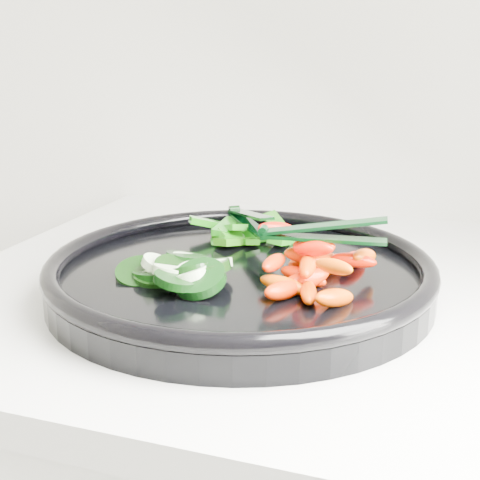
% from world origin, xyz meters
% --- Properties ---
extents(veggie_tray, '(0.45, 0.45, 0.04)m').
position_xyz_m(veggie_tray, '(-0.70, 1.65, 0.95)').
color(veggie_tray, black).
rests_on(veggie_tray, counter).
extents(cucumber_pile, '(0.13, 0.11, 0.04)m').
position_xyz_m(cucumber_pile, '(-0.75, 1.60, 0.96)').
color(cucumber_pile, black).
rests_on(cucumber_pile, veggie_tray).
extents(carrot_pile, '(0.13, 0.16, 0.05)m').
position_xyz_m(carrot_pile, '(-0.62, 1.63, 0.97)').
color(carrot_pile, '#E63B00').
rests_on(carrot_pile, veggie_tray).
extents(pepper_pile, '(0.12, 0.11, 0.04)m').
position_xyz_m(pepper_pile, '(-0.73, 1.74, 0.96)').
color(pepper_pile, '#24730B').
rests_on(pepper_pile, veggie_tray).
extents(tong_carrot, '(0.11, 0.03, 0.02)m').
position_xyz_m(tong_carrot, '(-0.62, 1.63, 1.00)').
color(tong_carrot, black).
rests_on(tong_carrot, carrot_pile).
extents(tong_pepper, '(0.08, 0.10, 0.02)m').
position_xyz_m(tong_pepper, '(-0.72, 1.74, 0.98)').
color(tong_pepper, black).
rests_on(tong_pepper, pepper_pile).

